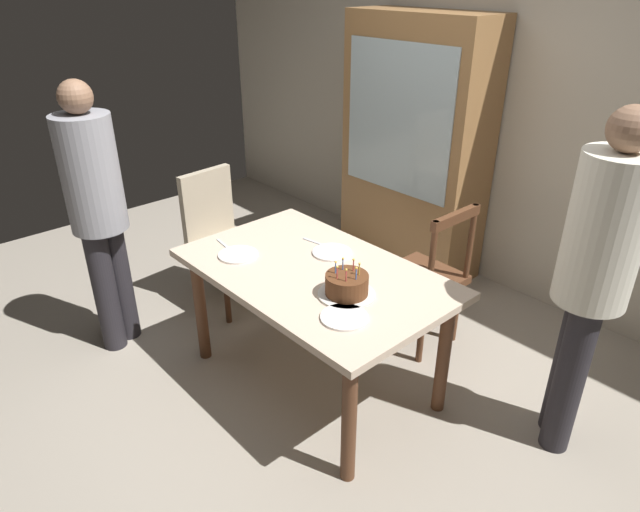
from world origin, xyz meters
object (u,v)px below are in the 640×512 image
chair_spindle_back (425,278)px  person_guest (595,272)px  birthday_cake (347,286)px  plate_far_side (332,252)px  plate_near_guest (344,317)px  chair_upholstered (219,232)px  person_celebrant (97,206)px  dining_table (314,285)px  china_cabinet (415,148)px  plate_near_celebrant (238,255)px

chair_spindle_back → person_guest: 1.12m
birthday_cake → plate_far_side: (-0.37, 0.25, -0.05)m
plate_far_side → chair_spindle_back: 0.68m
plate_near_guest → chair_spindle_back: (-0.28, 0.97, -0.29)m
birthday_cake → chair_upholstered: bearing=173.0°
chair_spindle_back → person_celebrant: 1.98m
chair_spindle_back → person_celebrant: person_celebrant is taller
plate_near_guest → chair_upholstered: size_ratio=0.23×
chair_upholstered → birthday_cake: bearing=-7.0°
dining_table → plate_far_side: 0.24m
person_celebrant → china_cabinet: china_cabinet is taller
plate_far_side → person_guest: bearing=19.2°
chair_upholstered → person_guest: (2.27, 0.51, 0.43)m
birthday_cake → person_guest: (0.85, 0.68, 0.17)m
plate_near_celebrant → chair_upholstered: (-0.72, 0.32, -0.21)m
plate_near_celebrant → dining_table: bearing=26.8°
plate_far_side → person_guest: size_ratio=0.13×
person_celebrant → person_guest: bearing=29.3°
birthday_cake → plate_near_guest: 0.21m
china_cabinet → birthday_cake: bearing=-60.5°
plate_far_side → dining_table: bearing=-70.2°
dining_table → plate_near_celebrant: size_ratio=6.61×
person_guest → person_celebrant: bearing=-150.7°
dining_table → chair_upholstered: chair_upholstered is taller
dining_table → china_cabinet: bearing=111.5°
plate_near_guest → plate_far_side: bearing=141.6°
plate_near_guest → person_celebrant: bearing=-163.9°
plate_far_side → chair_upholstered: 1.07m
plate_near_guest → person_celebrant: person_celebrant is taller
plate_far_side → person_guest: 1.32m
dining_table → chair_spindle_back: bearing=78.2°
plate_far_side → china_cabinet: 1.47m
plate_far_side → plate_near_guest: 0.65m
person_guest → chair_upholstered: bearing=-167.4°
dining_table → china_cabinet: (-0.61, 1.56, 0.31)m
birthday_cake → china_cabinet: size_ratio=0.15×
plate_near_celebrant → china_cabinet: china_cabinet is taller
birthday_cake → chair_upholstered: (-1.42, 0.17, -0.26)m
plate_near_guest → dining_table: bearing=155.2°
plate_near_guest → birthday_cake: bearing=132.5°
dining_table → person_celebrant: size_ratio=0.88×
birthday_cake → person_celebrant: bearing=-157.2°
plate_near_celebrant → plate_near_guest: same height
plate_near_celebrant → plate_near_guest: 0.84m
chair_upholstered → plate_far_side: bearing=4.5°
plate_near_celebrant → china_cabinet: size_ratio=0.12×
dining_table → chair_spindle_back: size_ratio=1.53×
chair_upholstered → china_cabinet: china_cabinet is taller
plate_near_celebrant → person_guest: size_ratio=0.13×
dining_table → person_guest: (1.15, 0.63, 0.32)m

